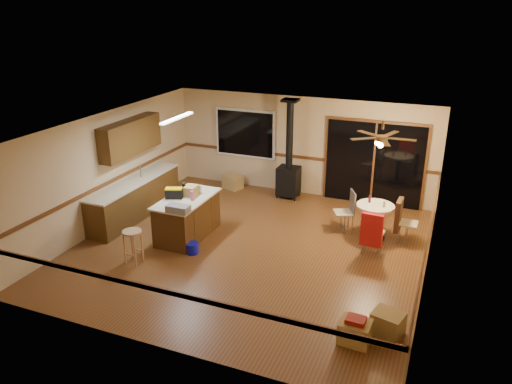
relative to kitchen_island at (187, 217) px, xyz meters
The scene contains 35 objects.
floor 1.57m from the kitchen_island, ahead, with size 7.00×7.00×0.00m, color brown.
ceiling 2.62m from the kitchen_island, ahead, with size 7.00×7.00×0.00m, color silver.
wall_back 3.90m from the kitchen_island, 66.80° to the left, with size 7.00×7.00×0.00m, color tan.
wall_front 3.90m from the kitchen_island, 66.80° to the right, with size 7.00×7.00×0.00m, color tan.
wall_left 2.17m from the kitchen_island, behind, with size 7.00×7.00×0.00m, color tan.
wall_right 5.07m from the kitchen_island, ahead, with size 7.00×7.00×0.00m, color tan.
chair_rail 1.60m from the kitchen_island, ahead, with size 7.00×7.00×0.08m, color #572F15, non-canonical shape.
window 3.61m from the kitchen_island, 91.66° to the left, with size 1.72×0.10×1.32m, color black.
sliding_door 4.88m from the kitchen_island, 45.42° to the left, with size 2.52×0.10×2.10m, color black.
lower_cabinets 1.77m from the kitchen_island, 163.61° to the left, with size 0.60×3.00×0.86m, color #4E3213.
countertop 1.82m from the kitchen_island, 163.61° to the left, with size 0.64×3.04×0.04m, color beige.
upper_cabinets 2.43m from the kitchen_island, 159.02° to the left, with size 0.35×2.00×0.80m, color #4E3213.
kitchen_island is the anchor object (origin of this frame).
wood_stove 3.33m from the kitchen_island, 66.91° to the left, with size 0.55×0.50×2.52m.
ceiling_fan 4.43m from the kitchen_island, 20.74° to the left, with size 0.24×0.24×0.55m.
fluorescent_strip 2.15m from the kitchen_island, 135.00° to the left, with size 0.10×1.20×0.04m, color white.
toolbox_grey 0.92m from the kitchen_island, 72.59° to the right, with size 0.46×0.26×0.14m, color slate.
toolbox_black 0.60m from the kitchen_island, 159.99° to the right, with size 0.36×0.19×0.20m, color black.
toolbox_yellow_lid 0.71m from the kitchen_island, 159.99° to the right, with size 0.35×0.19×0.03m, color gold.
box_on_island 0.58m from the kitchen_island, 82.14° to the left, with size 0.24×0.33×0.22m, color #9F7F46.
bottle_dark 0.63m from the kitchen_island, 128.61° to the left, with size 0.08×0.08×0.26m, color black.
bottle_pink 0.58m from the kitchen_island, 17.03° to the right, with size 0.06×0.06×0.20m, color #D84C8C.
bottle_white 0.67m from the kitchen_island, 67.11° to the left, with size 0.06×0.06×0.19m, color white.
bar_stool 1.51m from the kitchen_island, 105.53° to the right, with size 0.38×0.38×0.68m, color tan.
blue_bucket 0.90m from the kitchen_island, 54.63° to the right, with size 0.27×0.27×0.22m, color #0D12BE.
dining_table 4.07m from the kitchen_island, 20.74° to the left, with size 0.81×0.81×0.78m.
glass_red 3.99m from the kitchen_island, 22.86° to the left, with size 0.06×0.06×0.15m, color #590C14.
glass_cream 4.24m from the kitchen_island, 19.24° to the left, with size 0.06×0.06×0.14m, color beige.
chair_left 3.58m from the kitchen_island, 26.39° to the left, with size 0.54×0.54×0.51m.
chair_near 3.94m from the kitchen_island, ahead, with size 0.44×0.48×0.70m.
chair_right 4.58m from the kitchen_island, 19.12° to the left, with size 0.48×0.44×0.70m.
box_under_window 3.13m from the kitchen_island, 96.16° to the left, with size 0.49×0.39×0.39m, color #9F7F46.
box_corner_a 4.75m from the kitchen_island, 28.58° to the right, with size 0.47×0.39×0.35m, color #9F7F46.
box_corner_b 4.98m from the kitchen_island, 22.21° to the right, with size 0.46×0.40×0.37m, color #9F7F46.
box_small_red 4.75m from the kitchen_island, 28.58° to the right, with size 0.29×0.24×0.08m, color maroon.
Camera 1 is at (3.65, -8.66, 4.88)m, focal length 35.00 mm.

